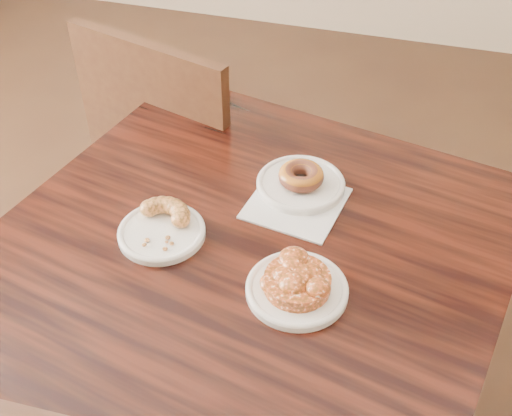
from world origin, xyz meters
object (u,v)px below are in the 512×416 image
(glazed_donut, at_px, (301,176))
(apple_fritter, at_px, (297,280))
(cafe_table, at_px, (248,366))
(chair_far, at_px, (206,157))
(cruller_fragment, at_px, (160,224))

(glazed_donut, distance_m, apple_fritter, 0.27)
(cafe_table, height_order, chair_far, chair_far)
(glazed_donut, height_order, cruller_fragment, glazed_donut)
(cruller_fragment, bearing_deg, chair_far, 103.68)
(chair_far, distance_m, cruller_fragment, 0.72)
(cafe_table, height_order, cruller_fragment, cruller_fragment)
(glazed_donut, bearing_deg, cruller_fragment, -136.61)
(cafe_table, bearing_deg, apple_fritter, -23.79)
(cafe_table, relative_size, cruller_fragment, 7.54)
(cafe_table, relative_size, apple_fritter, 5.71)
(cafe_table, bearing_deg, chair_far, 129.38)
(cafe_table, distance_m, cruller_fragment, 0.43)
(chair_far, height_order, apple_fritter, chair_far)
(glazed_donut, height_order, apple_fritter, same)
(chair_far, bearing_deg, glazed_donut, 147.32)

